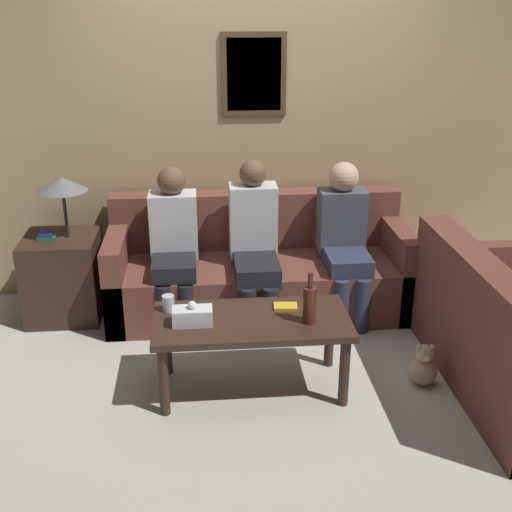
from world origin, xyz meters
TOP-DOWN VIEW (x-y plane):
  - ground_plane at (0.00, 0.00)m, footprint 16.00×16.00m
  - wall_back at (0.00, 0.94)m, footprint 9.00×0.08m
  - couch_main at (0.00, 0.50)m, footprint 2.23×0.83m
  - coffee_table at (-0.15, -0.61)m, footprint 1.16×0.56m
  - side_table_with_lamp at (-1.45, 0.49)m, footprint 0.52×0.52m
  - wine_bottle at (0.18, -0.69)m, footprint 0.08×0.08m
  - drinking_glass at (-0.64, -0.47)m, footprint 0.07×0.07m
  - book_stack at (0.07, -0.50)m, footprint 0.15×0.11m
  - tissue_box at (-0.49, -0.65)m, footprint 0.23×0.12m
  - person_left at (-0.62, 0.36)m, footprint 0.34×0.59m
  - person_middle at (-0.05, 0.31)m, footprint 0.34×0.66m
  - person_right at (0.61, 0.36)m, footprint 0.34×0.61m
  - teddy_bear at (0.91, -0.66)m, footprint 0.17×0.17m

SIDE VIEW (x-z plane):
  - ground_plane at x=0.00m, z-range 0.00..0.00m
  - teddy_bear at x=0.91m, z-range -0.02..0.25m
  - couch_main at x=0.00m, z-range -0.13..0.72m
  - side_table_with_lamp at x=-1.45m, z-range -0.17..0.89m
  - coffee_table at x=-0.15m, z-range 0.17..0.65m
  - book_stack at x=0.07m, z-range 0.48..0.49m
  - drinking_glass at x=-0.64m, z-range 0.48..0.58m
  - tissue_box at x=-0.49m, z-range 0.46..0.60m
  - wine_bottle at x=0.18m, z-range 0.44..0.75m
  - person_left at x=-0.62m, z-range 0.04..1.17m
  - person_right at x=0.61m, z-range 0.05..1.18m
  - person_middle at x=-0.05m, z-range 0.03..1.20m
  - wall_back at x=0.00m, z-range 0.00..2.60m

